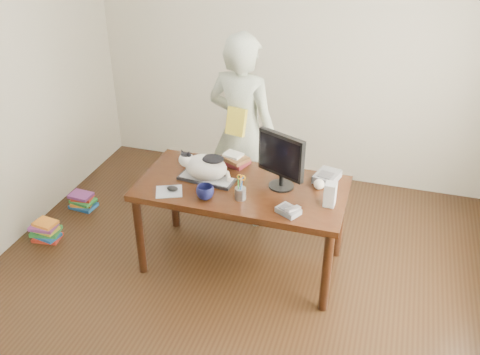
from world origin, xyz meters
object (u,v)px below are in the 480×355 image
mouse (172,188)px  book_stack (234,159)px  book_pile_b (83,201)px  person (242,132)px  phone (289,210)px  monitor (281,158)px  coffee_mug (205,192)px  speaker (330,194)px  pen_cup (240,192)px  desk (245,197)px  baseball (319,184)px  calculator (327,177)px  book_pile_a (46,231)px  cat (204,166)px  keyboard (206,179)px

mouse → book_stack: book_stack is taller
book_pile_b → person: bearing=11.5°
mouse → phone: (0.91, -0.04, 0.00)m
monitor → coffee_mug: size_ratio=3.43×
monitor → speaker: size_ratio=2.50×
mouse → person: (0.28, 0.89, 0.11)m
pen_cup → mouse: 0.53m
pen_cup → book_stack: 0.55m
book_stack → desk: bearing=-33.2°
monitor → baseball: 0.36m
person → book_pile_b: 1.75m
book_pile_b → phone: bearing=-16.0°
calculator → book_pile_b: (-2.33, 0.07, -0.71)m
desk → book_pile_a: 1.85m
baseball → person: (-0.77, 0.54, 0.09)m
pen_cup → calculator: size_ratio=0.83×
person → book_pile_b: (-1.52, -0.31, -0.81)m
pen_cup → calculator: bearing=39.1°
book_stack → book_pile_a: size_ratio=1.01×
coffee_mug → speaker: size_ratio=0.73×
mouse → coffee_mug: coffee_mug is taller
cat → monitor: monitor is taller
cat → book_stack: 0.37m
desk → monitor: 0.49m
keyboard → book_stack: bearing=74.9°
speaker → baseball: size_ratio=2.19×
mouse → calculator: bearing=1.4°
phone → speaker: size_ratio=1.08×
coffee_mug → person: person is taller
speaker → book_stack: 0.94m
speaker → pen_cup: bearing=-167.3°
monitor → speaker: 0.45m
book_pile_a → baseball: bearing=8.0°
desk → calculator: calculator is taller
phone → baseball: bearing=98.1°
desk → baseball: (0.57, 0.05, 0.19)m
keyboard → mouse: 0.29m
keyboard → person: person is taller
speaker → person: size_ratio=0.10×
speaker → keyboard: bearing=178.8°
cat → baseball: bearing=14.3°
speaker → monitor: bearing=164.6°
coffee_mug → book_pile_a: (-1.54, 0.05, -0.71)m
cat → mouse: (-0.18, -0.22, -0.11)m
keyboard → monitor: monitor is taller
speaker → coffee_mug: bearing=-165.8°
cat → book_pile_a: (-1.45, -0.19, -0.79)m
cat → book_pile_a: 1.66m
mouse → coffee_mug: bearing=-28.5°
monitor → person: bearing=153.7°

